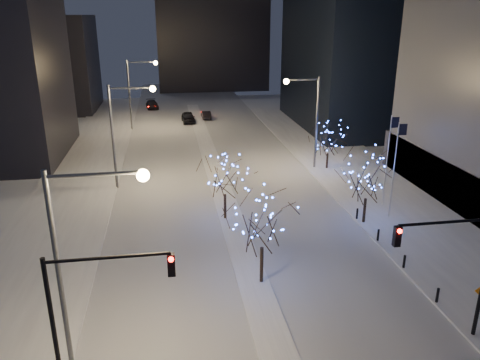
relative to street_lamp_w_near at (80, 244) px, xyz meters
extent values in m
cube|color=silver|center=(8.94, 33.00, -6.49)|extent=(20.00, 130.00, 0.02)
cube|color=silver|center=(8.94, 28.00, -6.42)|extent=(2.00, 80.00, 0.15)
cube|color=silver|center=(23.94, 18.00, -6.42)|extent=(10.00, 90.00, 0.15)
cube|color=silver|center=(-5.06, 18.00, -6.42)|extent=(8.00, 90.00, 0.15)
cube|color=black|center=(-17.06, 68.00, 1.50)|extent=(18.00, 16.00, 16.00)
cylinder|color=#595E66|center=(-1.06, 0.00, -1.50)|extent=(0.24, 0.24, 10.00)
cylinder|color=#595E66|center=(0.94, 0.00, 3.20)|extent=(4.00, 0.16, 0.16)
sphere|color=#FFCC7F|center=(2.94, 0.00, 3.05)|extent=(0.56, 0.56, 0.56)
cylinder|color=#595E66|center=(-1.06, 25.00, -1.50)|extent=(0.24, 0.24, 10.00)
cylinder|color=#595E66|center=(0.94, 25.00, 3.20)|extent=(4.00, 0.16, 0.16)
sphere|color=#FFCC7F|center=(2.94, 25.00, 3.05)|extent=(0.56, 0.56, 0.56)
cylinder|color=#595E66|center=(-1.06, 50.00, -1.50)|extent=(0.24, 0.24, 10.00)
cylinder|color=#595E66|center=(0.94, 50.00, 3.20)|extent=(4.00, 0.16, 0.16)
sphere|color=#FFCC7F|center=(2.94, 50.00, 3.05)|extent=(0.56, 0.56, 0.56)
cylinder|color=#595E66|center=(19.94, 28.00, -1.50)|extent=(0.24, 0.24, 10.00)
cylinder|color=#595E66|center=(18.19, 28.00, 3.20)|extent=(3.50, 0.16, 0.16)
sphere|color=#FFCC7F|center=(16.44, 28.00, 3.05)|extent=(0.56, 0.56, 0.56)
cylinder|color=black|center=(-1.06, -2.00, -3.00)|extent=(0.20, 0.20, 7.00)
cylinder|color=black|center=(1.44, -2.00, 0.30)|extent=(5.00, 0.14, 0.14)
cube|color=black|center=(3.94, -2.00, -0.25)|extent=(0.32, 0.28, 1.00)
sphere|color=#FF0C05|center=(3.94, -2.18, 0.10)|extent=(0.22, 0.22, 0.22)
cylinder|color=black|center=(16.94, -1.00, 0.30)|extent=(5.00, 0.14, 0.14)
cube|color=black|center=(14.44, -1.00, -0.25)|extent=(0.32, 0.28, 1.00)
sphere|color=#FF0C05|center=(14.44, -1.18, 0.10)|extent=(0.22, 0.22, 0.22)
cylinder|color=silver|center=(21.94, 14.00, -2.35)|extent=(0.10, 0.10, 8.00)
cube|color=black|center=(22.29, 14.00, 1.05)|extent=(0.70, 0.03, 0.90)
cylinder|color=silver|center=(22.54, 16.50, -2.35)|extent=(0.10, 0.10, 8.00)
cube|color=black|center=(22.89, 16.50, 1.05)|extent=(0.70, 0.03, 0.90)
cylinder|color=black|center=(19.14, 2.00, -5.90)|extent=(0.16, 0.16, 0.90)
cylinder|color=black|center=(19.14, 6.00, -5.90)|extent=(0.16, 0.16, 0.90)
cylinder|color=black|center=(19.14, 10.00, -5.90)|extent=(0.16, 0.16, 0.90)
cylinder|color=black|center=(19.14, 14.00, -5.90)|extent=(0.16, 0.16, 0.90)
imported|color=black|center=(7.44, 53.33, -5.68)|extent=(2.15, 4.90, 1.64)
imported|color=black|center=(10.44, 55.75, -5.85)|extent=(1.47, 3.95, 1.29)
imported|color=black|center=(1.62, 66.14, -5.79)|extent=(2.54, 5.10, 1.42)
cylinder|color=black|center=(9.44, 5.82, -5.16)|extent=(0.22, 0.22, 2.37)
cylinder|color=black|center=(8.44, 15.87, -5.31)|extent=(0.22, 0.22, 2.08)
cylinder|color=black|center=(19.44, 13.34, -5.34)|extent=(0.22, 0.22, 2.02)
cylinder|color=black|center=(21.16, 27.39, -5.52)|extent=(0.22, 0.22, 1.65)
cylinder|color=black|center=(20.96, 0.78, -5.80)|extent=(0.06, 0.06, 1.10)
camera|label=1|loc=(4.06, -19.32, 9.54)|focal=35.00mm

